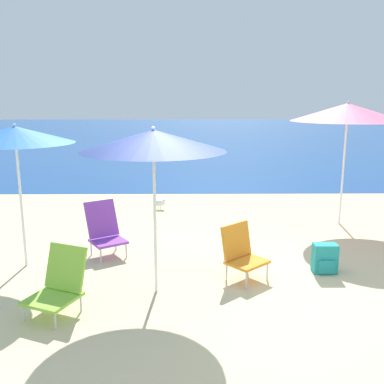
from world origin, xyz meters
TOP-DOWN VIEW (x-y plane):
  - ground_plane at (0.00, 0.00)m, footprint 60.00×60.00m
  - sea_water at (0.00, 25.58)m, footprint 60.00×40.00m
  - beach_umbrella_blue at (-2.49, 0.84)m, footprint 1.59×1.59m
  - beach_umbrella_pink at (2.80, 2.90)m, footprint 2.08×2.08m
  - beach_umbrella_navy at (-0.54, -0.04)m, footprint 1.73×1.73m
  - beach_chair_orange at (0.58, 0.36)m, footprint 0.68×0.68m
  - beach_chair_purple at (-1.42, 1.30)m, footprint 0.72×0.75m
  - beach_chair_lime at (-1.59, -0.56)m, footprint 0.70×0.75m
  - backpack_teal at (1.76, 0.53)m, footprint 0.33×0.22m
  - water_bottle at (0.64, 2.10)m, footprint 0.07×0.07m
  - seagull at (-0.75, 4.05)m, footprint 0.27×0.11m

SIDE VIEW (x-z plane):
  - ground_plane at x=0.00m, z-range 0.00..0.00m
  - sea_water at x=0.00m, z-range 0.00..0.01m
  - water_bottle at x=0.64m, z-range -0.02..0.18m
  - seagull at x=-0.75m, z-range 0.03..0.25m
  - backpack_teal at x=1.76m, z-range 0.00..0.41m
  - beach_chair_lime at x=-1.59m, z-range -0.02..0.72m
  - beach_chair_orange at x=0.58m, z-range 0.01..0.74m
  - beach_chair_purple at x=-1.42m, z-range -0.01..0.81m
  - beach_umbrella_blue at x=-2.49m, z-range 0.86..2.91m
  - beach_umbrella_navy at x=-0.54m, z-range 0.86..2.92m
  - beach_umbrella_pink at x=2.80m, z-range 0.96..3.29m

